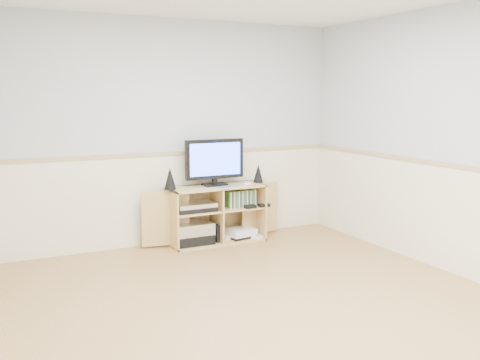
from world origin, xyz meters
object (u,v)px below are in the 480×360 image
media_cabinet (215,213)px  game_consoles (239,233)px  keyboard (232,187)px  monitor (215,160)px

media_cabinet → game_consoles: bearing=-12.7°
keyboard → game_consoles: (0.16, 0.13, -0.59)m
game_consoles → keyboard: bearing=-141.4°
monitor → game_consoles: 0.91m
media_cabinet → game_consoles: (0.28, -0.06, -0.26)m
media_cabinet → monitor: 0.61m
monitor → keyboard: bearing=-56.7°
media_cabinet → game_consoles: size_ratio=3.72×
monitor → keyboard: monitor is taller
keyboard → media_cabinet: bearing=115.0°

